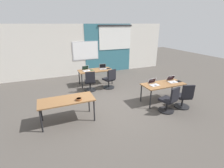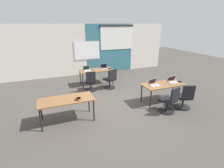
{
  "view_description": "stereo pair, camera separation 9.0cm",
  "coord_description": "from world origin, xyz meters",
  "px_view_note": "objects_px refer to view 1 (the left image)",
  "views": [
    {
      "loc": [
        -2.19,
        -5.13,
        2.81
      ],
      "look_at": [
        -0.21,
        -0.38,
        0.91
      ],
      "focal_mm": 26.36,
      "sensor_mm": 36.0,
      "label": 1
    },
    {
      "loc": [
        -2.11,
        -5.16,
        2.81
      ],
      "look_at": [
        -0.21,
        -0.38,
        0.91
      ],
      "focal_mm": 26.36,
      "sensor_mm": 36.0,
      "label": 2
    }
  ],
  "objects_px": {
    "desk_far_center": "(95,71)",
    "laptop_far_left": "(86,70)",
    "laptop_near_right_end": "(172,81)",
    "chair_far_right": "(110,80)",
    "laptop_near_right_inner": "(154,84)",
    "chair_near_right_end": "(184,98)",
    "mouse_far_left": "(91,70)",
    "laptop_far_right": "(103,68)",
    "desk_near_right": "(163,85)",
    "desk_near_left": "(67,101)",
    "mouse_far_right": "(108,68)",
    "snack_bowl": "(79,99)",
    "mouse_near_right_end": "(178,81)",
    "chair_far_left": "(90,83)",
    "chair_near_right_inner": "(169,102)"
  },
  "relations": [
    {
      "from": "mouse_far_left",
      "to": "laptop_far_right",
      "type": "xyz_separation_m",
      "value": [
        0.61,
        0.01,
        0.03
      ]
    },
    {
      "from": "desk_near_left",
      "to": "desk_far_center",
      "type": "height_order",
      "value": "same"
    },
    {
      "from": "desk_near_right",
      "to": "mouse_far_left",
      "type": "bearing_deg",
      "value": 124.7
    },
    {
      "from": "chair_far_right",
      "to": "laptop_near_right_inner",
      "type": "bearing_deg",
      "value": 99.6
    },
    {
      "from": "chair_far_left",
      "to": "laptop_far_right",
      "type": "bearing_deg",
      "value": -128.74
    },
    {
      "from": "chair_near_right_end",
      "to": "laptop_far_left",
      "type": "distance_m",
      "value": 4.39
    },
    {
      "from": "desk_near_left",
      "to": "mouse_near_right_end",
      "type": "height_order",
      "value": "mouse_near_right_end"
    },
    {
      "from": "laptop_near_right_inner",
      "to": "snack_bowl",
      "type": "xyz_separation_m",
      "value": [
        -2.76,
        -0.21,
        -0.01
      ]
    },
    {
      "from": "chair_far_left",
      "to": "desk_near_right",
      "type": "bearing_deg",
      "value": 146.98
    },
    {
      "from": "snack_bowl",
      "to": "chair_far_left",
      "type": "bearing_deg",
      "value": 67.24
    },
    {
      "from": "desk_far_center",
      "to": "laptop_far_left",
      "type": "distance_m",
      "value": 0.46
    },
    {
      "from": "desk_far_center",
      "to": "laptop_far_right",
      "type": "height_order",
      "value": "laptop_far_right"
    },
    {
      "from": "desk_far_center",
      "to": "mouse_near_right_end",
      "type": "distance_m",
      "value": 3.74
    },
    {
      "from": "chair_near_right_end",
      "to": "chair_far_right",
      "type": "height_order",
      "value": "same"
    },
    {
      "from": "laptop_near_right_inner",
      "to": "chair_near_right_inner",
      "type": "height_order",
      "value": "laptop_near_right_inner"
    },
    {
      "from": "mouse_near_right_end",
      "to": "mouse_far_right",
      "type": "distance_m",
      "value": 3.33
    },
    {
      "from": "laptop_far_right",
      "to": "mouse_far_right",
      "type": "distance_m",
      "value": 0.27
    },
    {
      "from": "snack_bowl",
      "to": "chair_near_right_end",
      "type": "bearing_deg",
      "value": -8.62
    },
    {
      "from": "mouse_far_right",
      "to": "chair_near_right_end",
      "type": "bearing_deg",
      "value": -67.55
    },
    {
      "from": "chair_far_right",
      "to": "snack_bowl",
      "type": "height_order",
      "value": "chair_far_right"
    },
    {
      "from": "mouse_near_right_end",
      "to": "mouse_far_left",
      "type": "relative_size",
      "value": 1.02
    },
    {
      "from": "chair_far_right",
      "to": "desk_near_left",
      "type": "bearing_deg",
      "value": 27.95
    },
    {
      "from": "laptop_near_right_inner",
      "to": "chair_near_right_end",
      "type": "bearing_deg",
      "value": -48.45
    },
    {
      "from": "desk_near_left",
      "to": "chair_near_right_end",
      "type": "bearing_deg",
      "value": -10.51
    },
    {
      "from": "mouse_far_right",
      "to": "chair_far_right",
      "type": "bearing_deg",
      "value": -107.36
    },
    {
      "from": "laptop_near_right_inner",
      "to": "laptop_far_right",
      "type": "relative_size",
      "value": 0.95
    },
    {
      "from": "laptop_far_left",
      "to": "chair_far_right",
      "type": "distance_m",
      "value": 1.25
    },
    {
      "from": "mouse_far_left",
      "to": "laptop_near_right_end",
      "type": "bearing_deg",
      "value": -49.31
    },
    {
      "from": "snack_bowl",
      "to": "laptop_far_left",
      "type": "bearing_deg",
      "value": 72.08
    },
    {
      "from": "laptop_far_left",
      "to": "mouse_far_right",
      "type": "distance_m",
      "value": 1.11
    },
    {
      "from": "desk_near_right",
      "to": "mouse_far_right",
      "type": "bearing_deg",
      "value": 111.41
    },
    {
      "from": "desk_far_center",
      "to": "mouse_far_right",
      "type": "xyz_separation_m",
      "value": [
        0.66,
        -0.01,
        0.08
      ]
    },
    {
      "from": "mouse_far_left",
      "to": "desk_far_center",
      "type": "bearing_deg",
      "value": -7.88
    },
    {
      "from": "laptop_near_right_end",
      "to": "chair_far_right",
      "type": "bearing_deg",
      "value": 136.23
    },
    {
      "from": "chair_near_right_end",
      "to": "snack_bowl",
      "type": "bearing_deg",
      "value": 9.55
    },
    {
      "from": "desk_near_left",
      "to": "chair_near_right_end",
      "type": "height_order",
      "value": "chair_near_right_end"
    },
    {
      "from": "chair_near_right_end",
      "to": "mouse_far_right",
      "type": "bearing_deg",
      "value": -49.39
    },
    {
      "from": "chair_near_right_inner",
      "to": "snack_bowl",
      "type": "height_order",
      "value": "chair_near_right_inner"
    },
    {
      "from": "desk_near_right",
      "to": "chair_far_right",
      "type": "xyz_separation_m",
      "value": [
        -1.33,
        2.03,
        -0.28
      ]
    },
    {
      "from": "desk_near_right",
      "to": "laptop_near_right_end",
      "type": "xyz_separation_m",
      "value": [
        0.44,
        0.04,
        0.11
      ]
    },
    {
      "from": "chair_far_left",
      "to": "mouse_far_left",
      "type": "bearing_deg",
      "value": -99.78
    },
    {
      "from": "chair_near_right_end",
      "to": "mouse_far_right",
      "type": "height_order",
      "value": "chair_near_right_end"
    },
    {
      "from": "desk_far_center",
      "to": "mouse_near_right_end",
      "type": "bearing_deg",
      "value": -48.92
    },
    {
      "from": "desk_near_left",
      "to": "mouse_far_right",
      "type": "height_order",
      "value": "mouse_far_right"
    },
    {
      "from": "desk_far_center",
      "to": "laptop_far_left",
      "type": "relative_size",
      "value": 4.38
    },
    {
      "from": "chair_far_left",
      "to": "mouse_near_right_end",
      "type": "bearing_deg",
      "value": 154.43
    },
    {
      "from": "chair_near_right_end",
      "to": "mouse_near_right_end",
      "type": "bearing_deg",
      "value": -98.41
    },
    {
      "from": "desk_far_center",
      "to": "laptop_far_right",
      "type": "distance_m",
      "value": 0.42
    },
    {
      "from": "desk_near_right",
      "to": "laptop_far_right",
      "type": "relative_size",
      "value": 4.33
    },
    {
      "from": "mouse_far_left",
      "to": "snack_bowl",
      "type": "distance_m",
      "value": 3.24
    }
  ]
}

